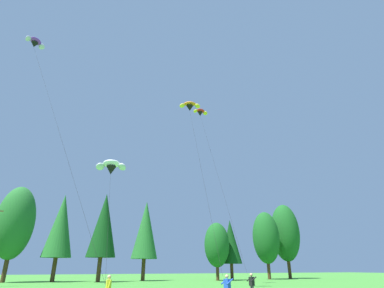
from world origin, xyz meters
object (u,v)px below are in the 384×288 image
parafoil_kite_far_red_yellow (200,112)px  parafoil_kite_high_purple (35,43)px  parafoil_kite_mid_orange (190,106)px  kite_flyer_mid (227,287)px  parafoil_kite_low_white (111,167)px  kite_flyer_far (252,283)px

parafoil_kite_far_red_yellow → parafoil_kite_high_purple: bearing=-162.2°
parafoil_kite_mid_orange → parafoil_kite_far_red_yellow: bearing=57.2°
kite_flyer_mid → parafoil_kite_low_white: 19.86m
parafoil_kite_far_red_yellow → parafoil_kite_mid_orange: bearing=-122.8°
parafoil_kite_far_red_yellow → parafoil_kite_low_white: parafoil_kite_far_red_yellow is taller
kite_flyer_far → parafoil_kite_high_purple: bearing=151.5°
parafoil_kite_far_red_yellow → parafoil_kite_low_white: size_ratio=1.60×
parafoil_kite_high_purple → parafoil_kite_mid_orange: 18.86m
kite_flyer_mid → parafoil_kite_low_white: size_ratio=0.11×
parafoil_kite_high_purple → kite_flyer_far: bearing=-28.5°
parafoil_kite_high_purple → parafoil_kite_low_white: (9.72, 1.63, -12.63)m
kite_flyer_far → parafoil_kite_far_red_yellow: parafoil_kite_far_red_yellow is taller
parafoil_kite_far_red_yellow → kite_flyer_mid: bearing=-110.3°
parafoil_kite_high_purple → parafoil_kite_low_white: 16.02m
parafoil_kite_mid_orange → parafoil_kite_low_white: parafoil_kite_mid_orange is taller
parafoil_kite_mid_orange → parafoil_kite_far_red_yellow: 9.46m
kite_flyer_far → parafoil_kite_mid_orange: 22.66m
parafoil_kite_far_red_yellow → parafoil_kite_low_white: 19.17m
parafoil_kite_far_red_yellow → parafoil_kite_low_white: (-13.44, -5.80, -12.38)m
kite_flyer_far → parafoil_kite_low_white: size_ratio=0.11×
kite_flyer_mid → kite_flyer_far: same height
parafoil_kite_mid_orange → parafoil_kite_far_red_yellow: parafoil_kite_far_red_yellow is taller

